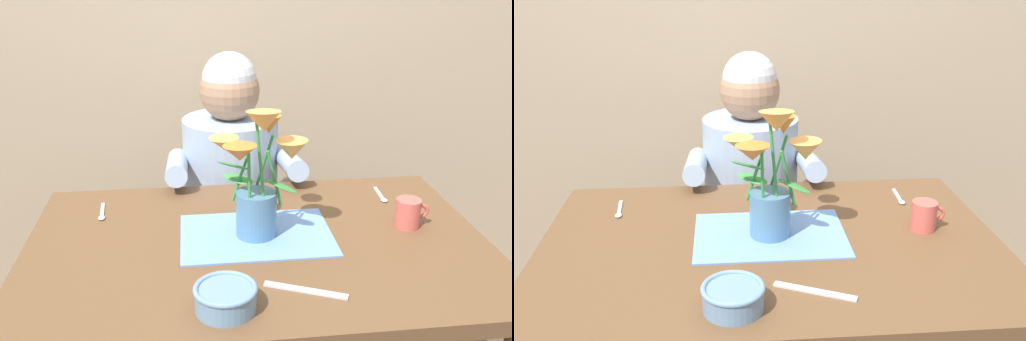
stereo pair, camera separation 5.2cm
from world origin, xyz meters
The scene contains 10 objects.
wood_panel_backdrop centered at (0.00, 1.05, 1.25)m, with size 4.00×0.10×2.50m, color tan.
dining_table centered at (0.00, 0.00, 0.64)m, with size 1.20×0.80×0.74m.
seated_person centered at (-0.02, 0.62, 0.56)m, with size 0.45×0.47×1.14m.
striped_placemat centered at (0.00, 0.03, 0.74)m, with size 0.40×0.28×0.01m, color #6B93D1.
flower_vase centered at (0.01, 0.03, 0.91)m, with size 0.26×0.21×0.36m.
ceramic_bowl centered at (-0.10, -0.29, 0.77)m, with size 0.14×0.14×0.06m.
dinner_knife centered at (0.08, -0.24, 0.74)m, with size 0.19×0.02×0.01m, color silver.
ceramic_mug centered at (0.42, 0.04, 0.78)m, with size 0.09×0.07×0.08m.
spoon_0 centered at (0.41, 0.24, 0.74)m, with size 0.02×0.12×0.01m.
spoon_1 centered at (-0.42, 0.21, 0.74)m, with size 0.03×0.12×0.01m.
Camera 2 is at (-0.11, -1.29, 1.43)m, focal length 39.26 mm.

